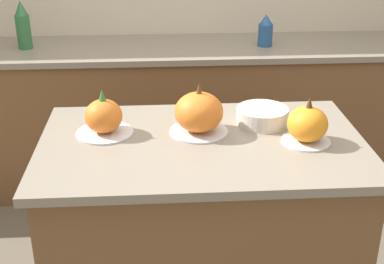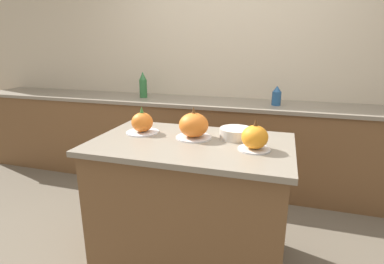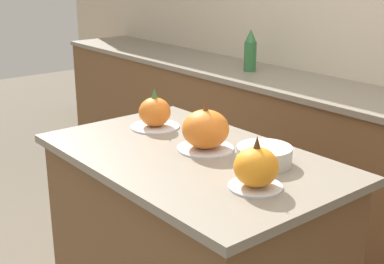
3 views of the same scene
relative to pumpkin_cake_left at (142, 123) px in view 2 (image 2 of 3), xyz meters
The scene contains 10 objects.
ground_plane 1.04m from the pumpkin_cake_left, 13.88° to the right, with size 12.00×12.00×0.00m, color #665B4C.
wall_back 1.59m from the pumpkin_cake_left, 75.63° to the left, with size 8.00×0.06×2.50m.
kitchen_island 0.65m from the pumpkin_cake_left, 13.88° to the right, with size 1.28×0.79×0.89m.
back_counter 1.34m from the pumpkin_cake_left, 71.87° to the left, with size 6.00×0.60×0.92m.
pumpkin_cake_left is the anchor object (origin of this frame).
pumpkin_cake_center 0.38m from the pumpkin_cake_left, ahead, with size 0.24×0.24×0.21m.
pumpkin_cake_right 0.80m from the pumpkin_cake_left, ahead, with size 0.19×0.19×0.19m.
bottle_tall 1.32m from the pumpkin_cake_left, 115.37° to the left, with size 0.08×0.08×0.28m.
bottle_short 1.45m from the pumpkin_cake_left, 52.91° to the left, with size 0.09×0.09×0.19m.
mixing_bowl 0.66m from the pumpkin_cake_left, ahead, with size 0.22×0.22×0.07m.
Camera 2 is at (0.54, -1.75, 1.49)m, focal length 28.00 mm.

